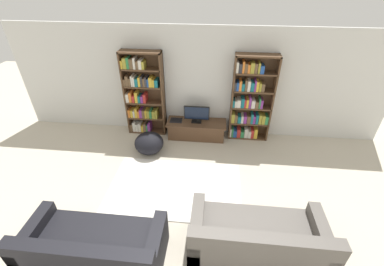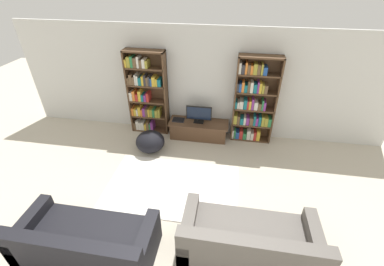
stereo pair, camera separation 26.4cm
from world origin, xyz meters
name	(u,v)px [view 2 (the right image)]	position (x,y,z in m)	size (l,w,h in m)	color
wall_back	(200,83)	(0.00, 4.23, 1.30)	(8.80, 0.06, 2.60)	silver
bookshelf_left	(146,94)	(-1.30, 4.05, 1.02)	(0.95, 0.30, 2.07)	#513823
bookshelf_right	(253,102)	(1.25, 4.05, 0.99)	(0.95, 0.30, 2.07)	#513823
tv_stand	(199,129)	(0.02, 3.91, 0.21)	(1.44, 0.53, 0.42)	brown
television	(199,114)	(0.02, 3.91, 0.64)	(0.61, 0.16, 0.42)	black
laptop	(179,120)	(-0.48, 3.92, 0.43)	(0.29, 0.22, 0.03)	#28282D
area_rug	(172,187)	(-0.24, 2.09, 0.01)	(2.53, 1.57, 0.02)	white
couch_left_sectional	(87,244)	(-1.12, 0.52, 0.28)	(1.94, 0.91, 0.80)	black
couch_right_sofa	(249,243)	(1.18, 0.92, 0.27)	(1.97, 0.98, 0.83)	#56514C
beanbag_ottoman	(150,142)	(-1.00, 3.18, 0.24)	(0.66, 0.66, 0.47)	black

